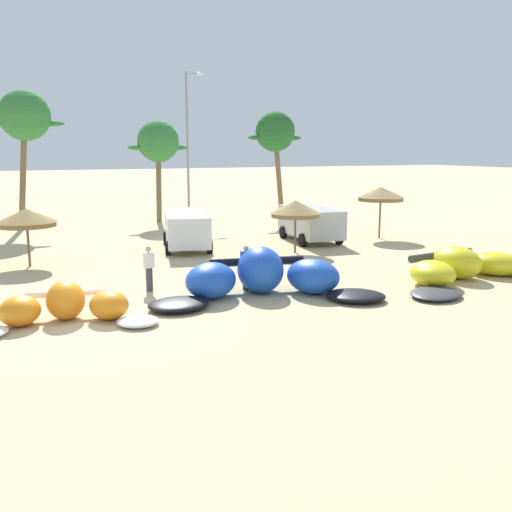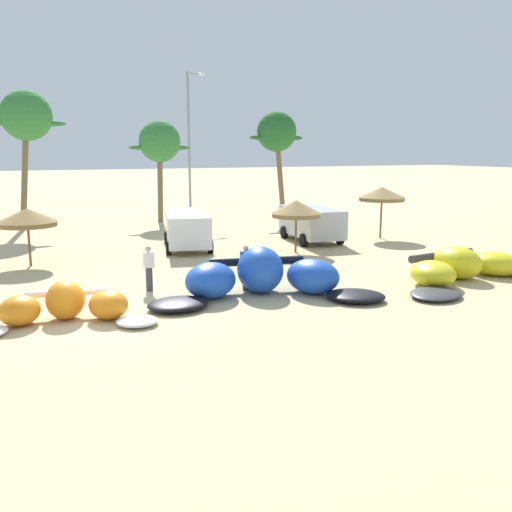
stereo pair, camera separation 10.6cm
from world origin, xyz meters
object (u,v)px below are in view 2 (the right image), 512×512
Objects in this scene: kite_left_of_center at (262,278)px; lamppost_west_center at (190,138)px; parked_van at (311,221)px; palm_left_of_gap at (26,117)px; person_by_umbrellas at (149,268)px; kite_left at (65,307)px; person_near_kites at (246,267)px; kite_center at (465,268)px; beach_umbrella_middle at (27,217)px; parked_car_second at (187,227)px; palm_center_right at (277,133)px; beach_umbrella_near_palms at (296,209)px; palm_center_left at (160,143)px; beach_umbrella_outermost at (382,194)px.

lamppost_west_center is at bearing 78.12° from kite_left_of_center.
parked_van is 18.61m from palm_left_of_gap.
kite_left is at bearing -140.25° from person_by_umbrellas.
person_near_kites is at bearing -72.65° from palm_left_of_gap.
person_near_kites is (-0.21, 0.95, 0.20)m from kite_left_of_center.
kite_center is 26.96m from palm_left_of_gap.
person_near_kites is at bearing -47.94° from beach_umbrella_middle.
palm_left_of_gap is at bearing 122.60° from parked_car_second.
palm_left_of_gap is 1.12× the size of palm_center_right.
parked_van reaches higher than kite_center.
beach_umbrella_near_palms is at bearing 31.94° from kite_left.
palm_center_left reaches higher than parked_car_second.
parked_van is at bearing 34.22° from person_by_umbrellas.
palm_center_left is (5.39, 18.82, 4.60)m from person_by_umbrellas.
parked_car_second is at bearing 86.04° from person_near_kites.
palm_center_right reaches higher than beach_umbrella_middle.
beach_umbrella_middle is 0.36× the size of palm_center_left.
parked_car_second is (-7.66, 11.20, 0.61)m from kite_center.
parked_car_second is 11.90m from palm_center_left.
palm_left_of_gap is (-13.69, 11.18, 5.81)m from parked_van.
palm_left_of_gap is at bearing 107.35° from person_near_kites.
beach_umbrella_outermost is 15.79m from palm_center_left.
palm_left_of_gap reaches higher than beach_umbrella_middle.
beach_umbrella_near_palms reaches higher than beach_umbrella_middle.
kite_left is at bearing -130.13° from palm_center_right.
beach_umbrella_near_palms reaches higher than person_by_umbrellas.
kite_left_of_center is 4.96× the size of person_near_kites.
beach_umbrella_outermost reaches higher than kite_left_of_center.
kite_left_of_center is 1.00m from person_near_kites.
kite_center is at bearing -108.78° from beach_umbrella_outermost.
kite_center is 3.29× the size of beach_umbrella_middle.
palm_center_right is (13.39, 16.98, 5.28)m from person_by_umbrellas.
palm_left_of_gap reaches higher than beach_umbrella_outermost.
parked_car_second is (7.52, 1.47, -1.02)m from beach_umbrella_middle.
kite_left is at bearing -148.06° from beach_umbrella_near_palms.
palm_center_left is (8.35, 0.34, -1.48)m from palm_left_of_gap.
lamppost_west_center is (-3.09, 24.83, 5.33)m from kite_center.
palm_left_of_gap is at bearing 140.75° from parked_van.
palm_left_of_gap is (-2.96, 18.48, 6.08)m from person_by_umbrellas.
palm_left_of_gap reaches higher than kite_left.
kite_center is 1.09× the size of palm_center_right.
beach_umbrella_middle reaches higher than person_near_kites.
palm_center_right is at bearing 67.90° from beach_umbrella_near_palms.
beach_umbrella_near_palms reaches higher than person_near_kites.
kite_left_of_center is at bearing -95.35° from palm_center_left.
beach_umbrella_outermost is (17.96, 9.10, 2.07)m from kite_left.
palm_left_of_gap is at bearing 146.12° from beach_umbrella_outermost.
beach_umbrella_outermost is at bearing 37.34° from kite_left_of_center.
kite_center is 5.13× the size of person_near_kites.
person_by_umbrellas is 19.68m from palm_left_of_gap.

